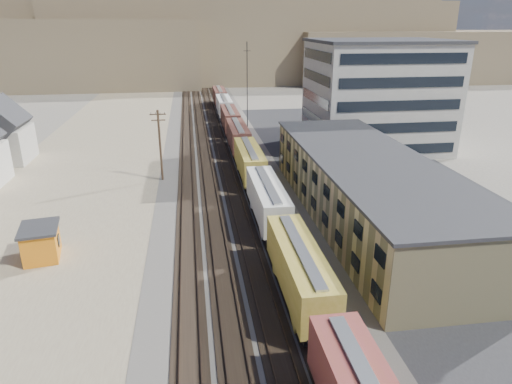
{
  "coord_description": "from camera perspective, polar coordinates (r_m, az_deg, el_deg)",
  "views": [
    {
      "loc": [
        -4.17,
        -20.72,
        21.1
      ],
      "look_at": [
        2.8,
        27.27,
        3.0
      ],
      "focal_mm": 32.0,
      "sensor_mm": 36.0,
      "label": 1
    }
  ],
  "objects": [
    {
      "name": "utility_pole_north",
      "position": [
        64.82,
        -11.91,
        5.92
      ],
      "size": [
        2.2,
        0.32,
        10.0
      ],
      "color": "#382619",
      "rests_on": "ground"
    },
    {
      "name": "maintenance_shed",
      "position": [
        47.74,
        -25.3,
        -5.69
      ],
      "size": [
        4.09,
        4.91,
        3.22
      ],
      "color": "orange",
      "rests_on": "ground"
    },
    {
      "name": "ballast_bed",
      "position": [
        73.91,
        -4.7,
        3.83
      ],
      "size": [
        18.0,
        200.0,
        0.06
      ],
      "primitive_type": "cube",
      "color": "#4C4742",
      "rests_on": "ground"
    },
    {
      "name": "parked_car_blue",
      "position": [
        77.29,
        16.28,
        4.36
      ],
      "size": [
        4.42,
        5.84,
        1.47
      ],
      "primitive_type": "imported",
      "rotation": [
        0.0,
        0.0,
        0.43
      ],
      "color": "navy",
      "rests_on": "ground"
    },
    {
      "name": "asphalt_lot",
      "position": [
        65.07,
        15.96,
        0.75
      ],
      "size": [
        26.0,
        120.0,
        0.04
      ],
      "primitive_type": "cube",
      "color": "#232326",
      "rests_on": "ground"
    },
    {
      "name": "parked_car_far",
      "position": [
        74.06,
        18.96,
        3.41
      ],
      "size": [
        3.15,
        4.87,
        1.54
      ],
      "primitive_type": "imported",
      "rotation": [
        0.0,
        0.0,
        0.32
      ],
      "color": "silver",
      "rests_on": "ground"
    },
    {
      "name": "warehouse",
      "position": [
        52.55,
        13.63,
        0.48
      ],
      "size": [
        12.4,
        40.4,
        7.25
      ],
      "color": "tan",
      "rests_on": "ground"
    },
    {
      "name": "hills_north",
      "position": [
        188.82,
        -7.31,
        18.19
      ],
      "size": [
        265.0,
        80.0,
        32.0
      ],
      "color": "brown",
      "rests_on": "ground"
    },
    {
      "name": "freight_train",
      "position": [
        71.65,
        -1.61,
        5.66
      ],
      "size": [
        3.0,
        119.74,
        4.46
      ],
      "color": "black",
      "rests_on": "ground"
    },
    {
      "name": "rail_tracks",
      "position": [
        73.85,
        -5.13,
        3.88
      ],
      "size": [
        11.4,
        200.0,
        0.24
      ],
      "color": "black",
      "rests_on": "ground"
    },
    {
      "name": "office_tower",
      "position": [
        83.05,
        14.89,
        11.61
      ],
      "size": [
        22.6,
        18.6,
        18.45
      ],
      "color": "#9E998E",
      "rests_on": "ground"
    },
    {
      "name": "radio_mast",
      "position": [
        82.23,
        -1.1,
        12.09
      ],
      "size": [
        1.2,
        0.16,
        18.0
      ],
      "color": "black",
      "rests_on": "ground"
    },
    {
      "name": "dirt_yard",
      "position": [
        66.2,
        -21.63,
        0.4
      ],
      "size": [
        24.0,
        180.0,
        0.03
      ],
      "primitive_type": "cube",
      "color": "#86735C",
      "rests_on": "ground"
    }
  ]
}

